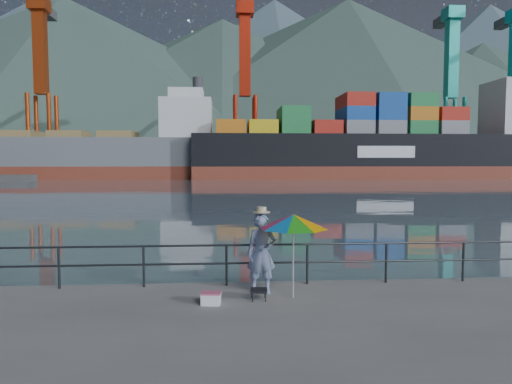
# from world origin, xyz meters

# --- Properties ---
(harbor_water) EXTENTS (500.00, 280.00, 0.00)m
(harbor_water) POSITION_xyz_m (0.00, 130.00, 0.00)
(harbor_water) COLOR slate
(harbor_water) RESTS_ON ground
(far_dock) EXTENTS (200.00, 40.00, 0.40)m
(far_dock) POSITION_xyz_m (10.00, 93.00, 0.00)
(far_dock) COLOR #514F4C
(far_dock) RESTS_ON ground
(guardrail) EXTENTS (22.00, 0.06, 1.03)m
(guardrail) POSITION_xyz_m (0.00, 1.70, 0.52)
(guardrail) COLOR #2D3033
(guardrail) RESTS_ON ground
(mountains) EXTENTS (600.00, 332.80, 80.00)m
(mountains) POSITION_xyz_m (38.82, 207.75, 35.55)
(mountains) COLOR #385147
(mountains) RESTS_ON ground
(port_cranes) EXTENTS (116.00, 28.00, 38.40)m
(port_cranes) POSITION_xyz_m (31.00, 84.00, 16.00)
(port_cranes) COLOR #B13811
(port_cranes) RESTS_ON ground
(container_stacks) EXTENTS (58.00, 8.40, 7.80)m
(container_stacks) POSITION_xyz_m (31.78, 94.03, 2.93)
(container_stacks) COLOR yellow
(container_stacks) RESTS_ON ground
(fisherman) EXTENTS (0.68, 0.45, 1.86)m
(fisherman) POSITION_xyz_m (1.81, 1.03, 0.93)
(fisherman) COLOR #325298
(fisherman) RESTS_ON ground
(beach_umbrella) EXTENTS (1.95, 1.95, 1.88)m
(beach_umbrella) POSITION_xyz_m (2.49, 0.62, 1.72)
(beach_umbrella) COLOR white
(beach_umbrella) RESTS_ON ground
(folding_stool) EXTENTS (0.40, 0.40, 0.24)m
(folding_stool) POSITION_xyz_m (1.70, 0.48, 0.13)
(folding_stool) COLOR black
(folding_stool) RESTS_ON ground
(cooler_bag) EXTENTS (0.43, 0.31, 0.23)m
(cooler_bag) POSITION_xyz_m (0.66, 0.25, 0.12)
(cooler_bag) COLOR white
(cooler_bag) RESTS_ON ground
(fishing_rod) EXTENTS (0.14, 1.54, 1.09)m
(fishing_rod) POSITION_xyz_m (1.92, 1.80, 0.00)
(fishing_rod) COLOR black
(fishing_rod) RESTS_ON ground
(bulk_carrier) EXTENTS (56.36, 9.75, 14.50)m
(bulk_carrier) POSITION_xyz_m (-21.97, 74.65, 4.06)
(bulk_carrier) COLOR brown
(bulk_carrier) RESTS_ON ground
(container_ship) EXTENTS (66.17, 11.03, 18.10)m
(container_ship) POSITION_xyz_m (30.10, 72.58, 5.79)
(container_ship) COLOR brown
(container_ship) RESTS_ON ground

